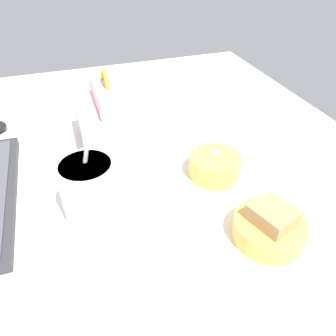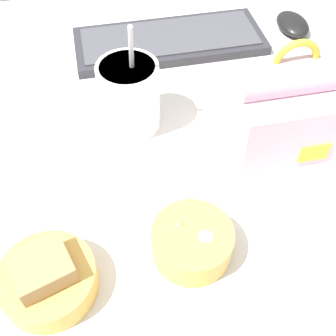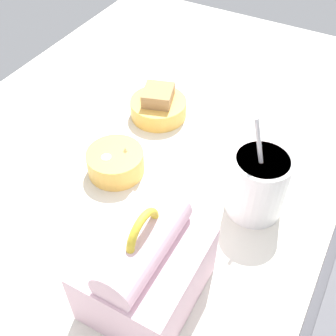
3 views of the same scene
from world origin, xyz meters
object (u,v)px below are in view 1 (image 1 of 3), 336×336
(bento_bowl_snacks, at_px, (215,166))
(lunch_bag, at_px, (110,119))
(soup_cup, at_px, (90,191))
(bento_bowl_sandwich, at_px, (270,227))

(bento_bowl_snacks, bearing_deg, lunch_bag, 43.38)
(soup_cup, xyz_separation_m, bento_bowl_sandwich, (-0.14, -0.26, -0.04))
(bento_bowl_sandwich, distance_m, bento_bowl_snacks, 0.18)
(soup_cup, xyz_separation_m, bento_bowl_snacks, (0.04, -0.25, -0.04))
(lunch_bag, relative_size, soup_cup, 0.93)
(bento_bowl_snacks, bearing_deg, soup_cup, 98.65)
(soup_cup, distance_m, bento_bowl_snacks, 0.26)
(soup_cup, distance_m, bento_bowl_sandwich, 0.30)
(lunch_bag, distance_m, bento_bowl_snacks, 0.26)
(lunch_bag, height_order, soup_cup, soup_cup)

